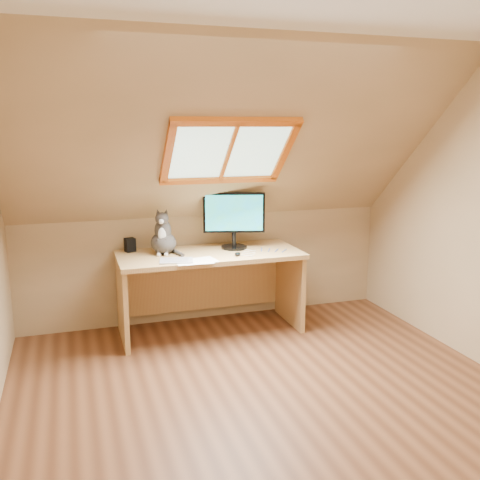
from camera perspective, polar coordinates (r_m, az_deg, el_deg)
name	(u,v)px	position (r m, az deg, el deg)	size (l,w,h in m)	color
ground	(274,403)	(3.75, 3.62, -16.95)	(3.50, 3.50, 0.00)	brown
room_shell	(283,192)	(3.22, 4.57, 5.12)	(3.52, 3.52, 2.41)	tan
desk	(208,275)	(4.82, -3.44, -3.75)	(1.60, 0.70, 0.73)	tan
monitor	(234,217)	(4.79, -0.64, 2.52)	(0.54, 0.23, 0.51)	black
cat	(163,237)	(4.67, -8.20, 0.28)	(0.28, 0.32, 0.41)	#45403D
desk_speaker	(130,245)	(4.81, -11.66, -0.51)	(0.08, 0.08, 0.12)	black
graphics_tablet	(176,261)	(4.42, -6.81, -2.20)	(0.27, 0.19, 0.01)	#B2B2B7
mouse	(238,254)	(4.58, -0.25, -1.50)	(0.05, 0.09, 0.03)	black
papers	(200,260)	(4.42, -4.24, -2.19)	(0.33, 0.27, 0.00)	white
cables	(264,251)	(4.72, 2.53, -1.21)	(0.51, 0.26, 0.01)	silver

